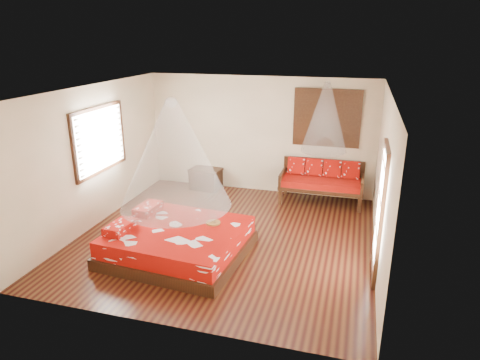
% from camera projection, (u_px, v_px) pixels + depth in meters
% --- Properties ---
extents(room, '(5.54, 5.54, 2.84)m').
position_uv_depth(room, '(225.00, 168.00, 7.81)').
color(room, black).
rests_on(room, ground).
extents(bed, '(2.44, 2.25, 0.65)m').
position_uv_depth(bed, '(177.00, 241.00, 7.54)').
color(bed, black).
rests_on(bed, floor).
extents(daybed, '(1.88, 0.84, 0.97)m').
position_uv_depth(daybed, '(322.00, 180.00, 9.87)').
color(daybed, black).
rests_on(daybed, floor).
extents(storage_chest, '(0.81, 0.63, 0.52)m').
position_uv_depth(storage_chest, '(206.00, 179.00, 10.75)').
color(storage_chest, black).
rests_on(storage_chest, floor).
extents(shutter_panel, '(1.52, 0.06, 1.32)m').
position_uv_depth(shutter_panel, '(327.00, 118.00, 9.72)').
color(shutter_panel, black).
rests_on(shutter_panel, wall_back).
extents(window_left, '(0.10, 1.74, 1.34)m').
position_uv_depth(window_left, '(100.00, 140.00, 8.59)').
color(window_left, black).
rests_on(window_left, wall_left).
extents(glazed_door, '(0.08, 1.02, 2.16)m').
position_uv_depth(glazed_door, '(380.00, 213.00, 6.68)').
color(glazed_door, black).
rests_on(glazed_door, floor).
extents(wine_tray, '(0.26, 0.26, 0.21)m').
position_uv_depth(wine_tray, '(213.00, 221.00, 7.64)').
color(wine_tray, brown).
rests_on(wine_tray, bed).
extents(mosquito_net_main, '(1.88, 1.88, 1.80)m').
position_uv_depth(mosquito_net_main, '(174.00, 154.00, 7.01)').
color(mosquito_net_main, silver).
rests_on(mosquito_net_main, ceiling).
extents(mosquito_net_daybed, '(1.01, 1.01, 1.50)m').
position_uv_depth(mosquito_net_daybed, '(325.00, 117.00, 9.26)').
color(mosquito_net_daybed, silver).
rests_on(mosquito_net_daybed, ceiling).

